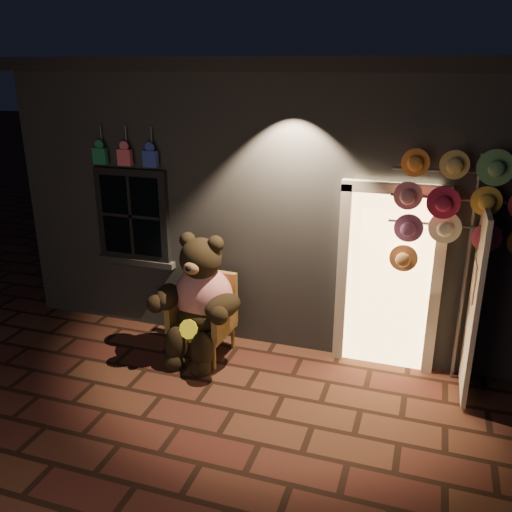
% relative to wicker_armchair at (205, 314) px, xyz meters
% --- Properties ---
extents(ground, '(60.00, 60.00, 0.00)m').
position_rel_wicker_armchair_xyz_m(ground, '(0.75, -1.06, -0.50)').
color(ground, '#4F2D1E').
rests_on(ground, ground).
extents(shop_building, '(7.30, 5.95, 3.51)m').
position_rel_wicker_armchair_xyz_m(shop_building, '(0.75, 2.93, 1.23)').
color(shop_building, slate).
rests_on(shop_building, ground).
extents(wicker_armchair, '(0.74, 0.67, 1.01)m').
position_rel_wicker_armchair_xyz_m(wicker_armchair, '(0.00, 0.00, 0.00)').
color(wicker_armchair, olive).
rests_on(wicker_armchair, ground).
extents(teddy_bear, '(1.16, 0.93, 1.59)m').
position_rel_wicker_armchair_xyz_m(teddy_bear, '(-0.01, -0.13, 0.23)').
color(teddy_bear, red).
rests_on(teddy_bear, ground).
extents(hat_rack, '(1.49, 0.22, 2.57)m').
position_rel_wicker_armchair_xyz_m(hat_rack, '(2.78, 0.22, 1.50)').
color(hat_rack, '#59595E').
rests_on(hat_rack, ground).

